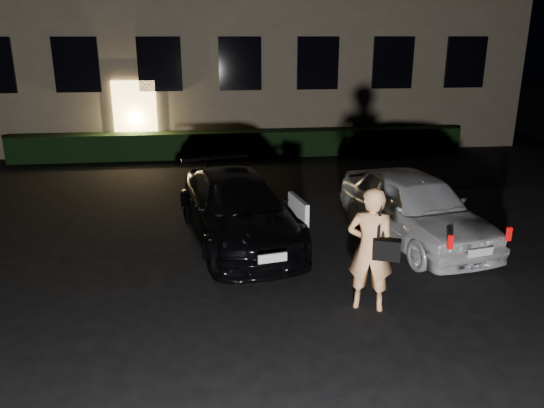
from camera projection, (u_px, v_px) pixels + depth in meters
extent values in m
plane|color=black|center=(290.00, 309.00, 7.98)|extent=(80.00, 80.00, 0.00)
cube|color=#E5B667|center=(136.00, 119.00, 17.53)|extent=(1.40, 0.10, 2.50)
cube|color=black|center=(76.00, 65.00, 16.79)|extent=(1.40, 0.10, 1.70)
cube|color=black|center=(160.00, 64.00, 17.09)|extent=(1.40, 0.10, 1.70)
cube|color=black|center=(240.00, 64.00, 17.39)|extent=(1.40, 0.10, 1.70)
cube|color=black|center=(318.00, 63.00, 17.69)|extent=(1.40, 0.10, 1.70)
cube|color=black|center=(393.00, 63.00, 17.99)|extent=(1.40, 0.10, 1.70)
cube|color=black|center=(466.00, 62.00, 18.29)|extent=(1.40, 0.10, 1.70)
cube|color=black|center=(242.00, 144.00, 17.77)|extent=(15.00, 0.70, 0.85)
imported|color=black|center=(237.00, 209.00, 10.48)|extent=(2.62, 4.76, 1.31)
cube|color=white|center=(298.00, 209.00, 9.96)|extent=(0.25, 0.93, 0.44)
cube|color=silver|center=(272.00, 258.00, 8.38)|extent=(0.48, 0.13, 0.15)
imported|color=silver|center=(414.00, 207.00, 10.47)|extent=(2.39, 4.30, 1.38)
cube|color=red|center=(450.00, 242.00, 8.52)|extent=(0.09, 0.07, 0.23)
cube|color=red|center=(509.00, 234.00, 8.86)|extent=(0.09, 0.07, 0.23)
cube|color=silver|center=(481.00, 252.00, 8.72)|extent=(0.46, 0.13, 0.14)
imported|color=#FEB271|center=(370.00, 249.00, 7.74)|extent=(0.81, 0.67, 1.90)
cube|color=black|center=(387.00, 249.00, 7.55)|extent=(0.42, 0.30, 0.30)
cube|color=black|center=(380.00, 219.00, 7.49)|extent=(0.06, 0.07, 0.59)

